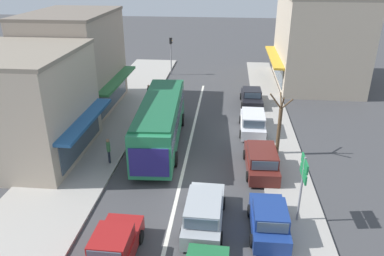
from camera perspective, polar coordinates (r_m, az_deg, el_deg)
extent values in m
plane|color=#3F3F42|center=(22.56, -1.56, -7.43)|extent=(140.00, 140.00, 0.00)
cube|color=silver|center=(26.02, -0.47, -2.85)|extent=(0.20, 28.00, 0.01)
cube|color=#A39E96|center=(29.20, -13.43, -0.28)|extent=(5.20, 44.00, 0.14)
cube|color=#A39E96|center=(27.92, 12.74, -1.40)|extent=(2.80, 44.00, 0.12)
cube|color=#B2A38E|center=(25.82, -24.23, 2.88)|extent=(6.91, 8.04, 6.75)
cube|color=#23568E|center=(24.38, -15.95, 1.23)|extent=(1.10, 7.40, 0.20)
cube|color=#425160|center=(25.05, -16.51, -1.48)|extent=(0.06, 6.43, 1.80)
cube|color=gray|center=(24.90, -25.60, 10.39)|extent=(7.07, 8.04, 0.24)
cube|color=gray|center=(33.06, -17.34, 9.29)|extent=(6.03, 9.05, 7.92)
cube|color=#2D703D|center=(32.22, -11.32, 7.22)|extent=(1.10, 8.33, 0.20)
cube|color=#425160|center=(32.73, -11.84, 5.05)|extent=(0.06, 7.24, 1.80)
cube|color=#6E6358|center=(32.34, -18.25, 16.28)|extent=(6.19, 9.05, 0.24)
cube|color=#B2A38E|center=(40.88, 18.75, 12.32)|extent=(7.62, 10.86, 8.66)
cube|color=gold|center=(40.49, 12.47, 10.54)|extent=(1.10, 9.99, 0.20)
cube|color=#425160|center=(40.85, 12.90, 8.73)|extent=(0.06, 8.68, 1.80)
cube|color=#237A4C|center=(25.71, -4.81, 1.03)|extent=(3.10, 10.92, 2.70)
cube|color=#425160|center=(25.55, -4.85, 1.86)|extent=(3.11, 10.49, 0.90)
cube|color=navy|center=(20.97, -6.59, -5.29)|extent=(2.25, 0.19, 1.76)
cube|color=#1A5B39|center=(25.19, -4.92, 3.98)|extent=(2.92, 10.05, 0.12)
cylinder|color=black|center=(29.43, -6.36, 1.32)|extent=(0.31, 0.97, 0.96)
cylinder|color=black|center=(29.15, -1.50, 1.25)|extent=(0.31, 0.97, 0.96)
cylinder|color=black|center=(23.81, -8.57, -4.56)|extent=(0.31, 0.97, 0.96)
cylinder|color=black|center=(23.48, -2.55, -4.74)|extent=(0.31, 0.97, 0.96)
cube|color=#9EA3A8|center=(18.67, 1.87, -13.04)|extent=(1.86, 4.54, 0.76)
cube|color=#9EA3A8|center=(17.96, 1.79, -11.88)|extent=(1.70, 2.64, 0.68)
cube|color=#425160|center=(19.04, 2.17, -9.56)|extent=(1.51, 0.09, 0.58)
cube|color=#425160|center=(16.92, 1.36, -14.49)|extent=(1.48, 0.09, 0.54)
cylinder|color=black|center=(19.96, -0.34, -11.02)|extent=(0.19, 0.62, 0.62)
cylinder|color=black|center=(19.85, 4.81, -11.34)|extent=(0.19, 0.62, 0.62)
cylinder|color=black|center=(17.84, -1.49, -15.97)|extent=(0.19, 0.62, 0.62)
cylinder|color=black|center=(17.71, 4.39, -16.38)|extent=(0.19, 0.62, 0.62)
cube|color=maroon|center=(17.06, -11.88, -17.92)|extent=(1.77, 4.22, 0.72)
cube|color=maroon|center=(16.56, -12.19, -16.45)|extent=(1.58, 1.82, 0.60)
cube|color=#425160|center=(17.23, -11.24, -14.51)|extent=(1.44, 0.08, 0.51)
cylinder|color=black|center=(18.33, -13.28, -15.45)|extent=(0.19, 0.62, 0.62)
cylinder|color=black|center=(17.88, -7.85, -16.10)|extent=(0.19, 0.62, 0.62)
cube|color=navy|center=(18.55, 11.58, -13.90)|extent=(1.68, 3.72, 0.76)
cube|color=navy|center=(17.89, 11.86, -12.71)|extent=(1.54, 1.92, 0.64)
cube|color=#425160|center=(18.68, 11.56, -10.94)|extent=(1.40, 0.08, 0.54)
cube|color=#425160|center=(17.13, 12.21, -14.64)|extent=(1.37, 0.08, 0.51)
cylinder|color=black|center=(19.47, 8.75, -12.35)|extent=(0.19, 0.62, 0.62)
cylinder|color=black|center=(19.67, 13.64, -12.40)|extent=(0.19, 0.62, 0.62)
cylinder|color=black|center=(17.74, 9.14, -16.60)|extent=(0.19, 0.62, 0.62)
cylinder|color=black|center=(17.95, 14.59, -16.59)|extent=(0.19, 0.62, 0.62)
cube|color=#561E19|center=(23.37, 10.44, -5.18)|extent=(1.93, 4.56, 0.76)
cube|color=#561E19|center=(22.73, 10.67, -4.02)|extent=(1.74, 2.66, 0.68)
cube|color=#425160|center=(23.89, 10.33, -2.54)|extent=(1.51, 0.12, 0.58)
cube|color=#425160|center=(21.58, 11.05, -5.67)|extent=(1.48, 0.12, 0.54)
cylinder|color=black|center=(24.56, 8.04, -4.04)|extent=(0.20, 0.63, 0.62)
cylinder|color=black|center=(24.77, 12.10, -4.11)|extent=(0.20, 0.63, 0.62)
cylinder|color=black|center=(22.22, 8.50, -7.31)|extent=(0.20, 0.63, 0.62)
cylinder|color=black|center=(22.45, 13.01, -7.35)|extent=(0.20, 0.63, 0.62)
cube|color=silver|center=(28.58, 9.20, 0.53)|extent=(1.80, 4.51, 0.76)
cube|color=silver|center=(27.98, 9.32, 1.60)|extent=(1.66, 2.61, 0.68)
cube|color=#425160|center=(29.21, 9.22, 2.58)|extent=(1.51, 0.07, 0.58)
cube|color=#425160|center=(26.77, 9.44, 0.53)|extent=(1.48, 0.07, 0.54)
cylinder|color=black|center=(29.87, 7.39, 1.26)|extent=(0.18, 0.62, 0.62)
cylinder|color=black|center=(29.97, 10.75, 1.11)|extent=(0.18, 0.62, 0.62)
cylinder|color=black|center=(27.39, 7.44, -0.91)|extent=(0.18, 0.62, 0.62)
cylinder|color=black|center=(27.51, 11.11, -1.07)|extent=(0.18, 0.62, 0.62)
cube|color=black|center=(33.99, 9.04, 4.39)|extent=(1.82, 4.24, 0.72)
cube|color=black|center=(33.69, 9.12, 5.39)|extent=(1.60, 1.84, 0.60)
cube|color=#425160|center=(34.56, 9.02, 5.87)|extent=(1.44, 0.09, 0.51)
cube|color=#425160|center=(32.82, 9.23, 4.87)|extent=(1.41, 0.09, 0.48)
cylinder|color=black|center=(35.18, 7.48, 4.82)|extent=(0.19, 0.62, 0.62)
cylinder|color=black|center=(35.33, 10.27, 4.72)|extent=(0.19, 0.62, 0.62)
cylinder|color=black|center=(32.82, 7.67, 3.38)|extent=(0.19, 0.62, 0.62)
cylinder|color=black|center=(32.97, 10.66, 3.27)|extent=(0.19, 0.62, 0.62)
cylinder|color=gray|center=(42.39, -3.22, 10.82)|extent=(0.12, 0.12, 4.20)
cube|color=black|center=(42.03, -3.28, 13.14)|extent=(0.24, 0.24, 0.68)
sphere|color=black|center=(41.96, -3.09, 13.45)|extent=(0.13, 0.13, 0.13)
sphere|color=orange|center=(42.00, -3.08, 13.16)|extent=(0.13, 0.13, 0.13)
sphere|color=black|center=(42.04, -3.08, 12.86)|extent=(0.13, 0.13, 0.13)
cylinder|color=gray|center=(18.77, 16.26, -9.15)|extent=(0.10, 0.10, 3.60)
cube|color=#19753D|center=(18.00, 16.82, -5.17)|extent=(0.08, 1.40, 0.44)
cube|color=white|center=(18.01, 16.96, -5.17)|extent=(0.01, 1.10, 0.10)
cube|color=#19753D|center=(18.27, 16.61, -6.68)|extent=(0.08, 1.40, 0.44)
cube|color=white|center=(18.28, 16.75, -6.68)|extent=(0.01, 1.10, 0.10)
cylinder|color=brown|center=(24.92, 13.07, -0.63)|extent=(0.24, 0.24, 3.27)
cylinder|color=brown|center=(24.56, 13.40, 4.08)|extent=(0.10, 0.91, 0.86)
cylinder|color=brown|center=(24.23, 14.29, 3.57)|extent=(0.74, 0.10, 0.74)
cylinder|color=brown|center=(23.82, 13.63, 3.65)|extent=(0.10, 0.76, 1.02)
cylinder|color=brown|center=(24.08, 12.66, 3.99)|extent=(0.83, 0.10, 1.03)
cylinder|color=#232838|center=(34.04, -6.50, 4.65)|extent=(0.14, 0.14, 0.84)
cylinder|color=#232838|center=(33.88, -6.58, 4.55)|extent=(0.14, 0.14, 0.84)
cube|color=black|center=(33.73, -6.59, 5.73)|extent=(0.24, 0.37, 0.56)
sphere|color=#9E7051|center=(33.61, -6.62, 6.37)|extent=(0.22, 0.22, 0.22)
cylinder|color=black|center=(33.95, -6.49, 5.85)|extent=(0.09, 0.09, 0.54)
cylinder|color=black|center=(33.51, -6.70, 5.60)|extent=(0.09, 0.09, 0.54)
cube|color=black|center=(33.50, -6.68, 5.26)|extent=(0.25, 0.11, 0.22)
cylinder|color=#232838|center=(24.09, -12.48, -4.33)|extent=(0.14, 0.14, 0.84)
cylinder|color=#232838|center=(24.25, -12.53, -4.13)|extent=(0.14, 0.14, 0.84)
cube|color=#478951|center=(23.85, -12.65, -2.75)|extent=(0.35, 0.42, 0.56)
sphere|color=#9E7051|center=(23.68, -12.74, -1.88)|extent=(0.22, 0.22, 0.22)
cylinder|color=#478951|center=(23.63, -12.58, -3.00)|extent=(0.09, 0.09, 0.54)
cylinder|color=#478951|center=(24.06, -12.73, -2.50)|extent=(0.09, 0.09, 0.54)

